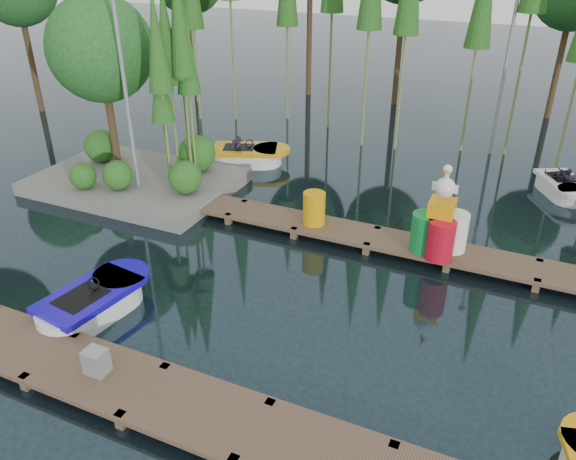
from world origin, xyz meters
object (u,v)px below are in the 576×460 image
at_px(island, 122,86).
at_px(drum_cluster, 440,228).
at_px(utility_cabinet, 96,361).
at_px(boat_blue, 93,303).
at_px(boat_yellow_far, 247,155).
at_px(yellow_barrel, 314,208).

height_order(island, drum_cluster, island).
relative_size(island, drum_cluster, 2.96).
relative_size(island, utility_cabinet, 13.91).
xyz_separation_m(island, utility_cabinet, (5.30, -7.79, -2.64)).
xyz_separation_m(boat_blue, utility_cabinet, (1.58, -1.66, 0.27)).
distance_m(boat_yellow_far, yellow_barrel, 5.63).
xyz_separation_m(utility_cabinet, yellow_barrel, (1.36, 7.00, 0.21)).
bearing_deg(drum_cluster, boat_yellow_far, 151.96).
height_order(boat_blue, yellow_barrel, yellow_barrel).
xyz_separation_m(boat_blue, boat_yellow_far, (-1.17, 9.16, 0.04)).
distance_m(boat_blue, yellow_barrel, 6.12).
height_order(utility_cabinet, yellow_barrel, yellow_barrel).
xyz_separation_m(yellow_barrel, drum_cluster, (3.36, -0.16, 0.22)).
xyz_separation_m(boat_yellow_far, utility_cabinet, (2.75, -10.82, 0.24)).
xyz_separation_m(boat_blue, drum_cluster, (6.30, 5.18, 0.70)).
bearing_deg(boat_blue, utility_cabinet, -38.33).
distance_m(island, drum_cluster, 10.31).
height_order(yellow_barrel, drum_cluster, drum_cluster).
bearing_deg(island, yellow_barrel, -6.77).
bearing_deg(utility_cabinet, boat_yellow_far, 104.28).
distance_m(boat_blue, boat_yellow_far, 9.24).
distance_m(boat_blue, utility_cabinet, 2.31).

